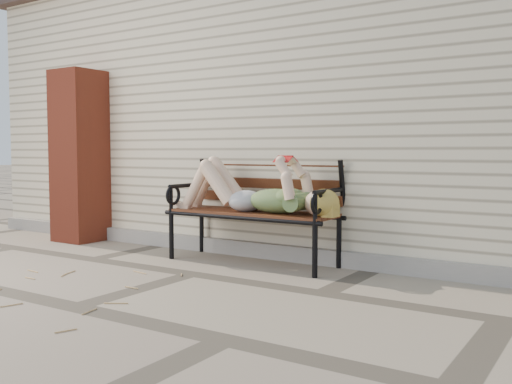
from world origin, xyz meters
The scene contains 7 objects.
ground centered at (0.00, 0.00, 0.00)m, with size 80.00×80.00×0.00m, color gray.
house_wall centered at (0.00, 3.00, 1.50)m, with size 8.00×4.00×3.00m, color beige.
foundation_strip centered at (0.00, 0.97, 0.07)m, with size 8.00×0.10×0.15m, color #A49D94.
brick_pillar centered at (-2.30, 0.75, 1.00)m, with size 0.50×0.50×2.00m, color maroon.
garden_bench centered at (0.17, 0.79, 0.65)m, with size 1.79×0.71×1.16m.
reading_woman centered at (0.18, 0.65, 0.69)m, with size 1.69×0.38×0.53m.
straw_scatter centered at (-1.14, -0.84, 0.01)m, with size 2.89×1.45×0.01m.
Camera 1 is at (3.09, -3.78, 1.05)m, focal length 40.00 mm.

